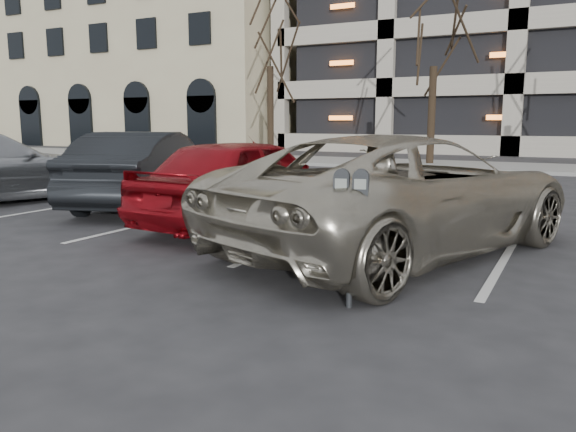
{
  "coord_description": "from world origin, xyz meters",
  "views": [
    {
      "loc": [
        2.15,
        -5.65,
        1.69
      ],
      "look_at": [
        -0.04,
        -1.44,
        0.89
      ],
      "focal_mm": 35.0,
      "sensor_mm": 36.0,
      "label": 1
    }
  ],
  "objects_px": {
    "suv_silver": "(402,194)",
    "car_red": "(247,181)",
    "parking_meter": "(351,204)",
    "tree_a": "(270,7)",
    "car_dark": "(147,169)",
    "tree_b": "(436,3)"
  },
  "relations": [
    {
      "from": "suv_silver",
      "to": "car_red",
      "type": "distance_m",
      "value": 2.89
    },
    {
      "from": "parking_meter",
      "to": "suv_silver",
      "type": "height_order",
      "value": "suv_silver"
    },
    {
      "from": "tree_a",
      "to": "car_dark",
      "type": "bearing_deg",
      "value": -71.13
    },
    {
      "from": "suv_silver",
      "to": "parking_meter",
      "type": "bearing_deg",
      "value": 115.01
    },
    {
      "from": "tree_b",
      "to": "parking_meter",
      "type": "bearing_deg",
      "value": -78.83
    },
    {
      "from": "car_dark",
      "to": "parking_meter",
      "type": "bearing_deg",
      "value": 126.87
    },
    {
      "from": "tree_a",
      "to": "car_red",
      "type": "bearing_deg",
      "value": -62.13
    },
    {
      "from": "car_red",
      "to": "car_dark",
      "type": "bearing_deg",
      "value": -12.35
    },
    {
      "from": "parking_meter",
      "to": "suv_silver",
      "type": "distance_m",
      "value": 2.45
    },
    {
      "from": "tree_a",
      "to": "car_dark",
      "type": "relative_size",
      "value": 1.98
    },
    {
      "from": "car_dark",
      "to": "tree_a",
      "type": "bearing_deg",
      "value": -90.25
    },
    {
      "from": "parking_meter",
      "to": "tree_b",
      "type": "bearing_deg",
      "value": 86.76
    },
    {
      "from": "suv_silver",
      "to": "car_dark",
      "type": "height_order",
      "value": "suv_silver"
    },
    {
      "from": "parking_meter",
      "to": "suv_silver",
      "type": "xyz_separation_m",
      "value": [
        -0.23,
        2.43,
        -0.19
      ]
    },
    {
      "from": "parking_meter",
      "to": "car_dark",
      "type": "bearing_deg",
      "value": 131.58
    },
    {
      "from": "parking_meter",
      "to": "car_dark",
      "type": "xyz_separation_m",
      "value": [
        -5.91,
        3.99,
        -0.21
      ]
    },
    {
      "from": "tree_a",
      "to": "car_red",
      "type": "relative_size",
      "value": 2.08
    },
    {
      "from": "parking_meter",
      "to": "car_red",
      "type": "bearing_deg",
      "value": 119.55
    },
    {
      "from": "tree_b",
      "to": "car_red",
      "type": "xyz_separation_m",
      "value": [
        0.32,
        -13.84,
        -5.26
      ]
    },
    {
      "from": "car_dark",
      "to": "car_red",
      "type": "bearing_deg",
      "value": 144.56
    },
    {
      "from": "suv_silver",
      "to": "car_dark",
      "type": "distance_m",
      "value": 5.89
    },
    {
      "from": "tree_a",
      "to": "tree_b",
      "type": "xyz_separation_m",
      "value": [
        7.0,
        0.0,
        -0.49
      ]
    }
  ]
}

